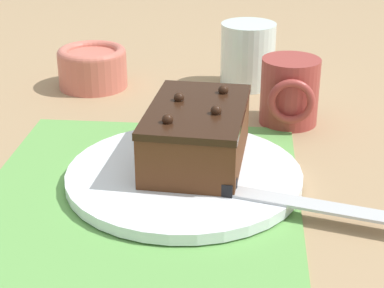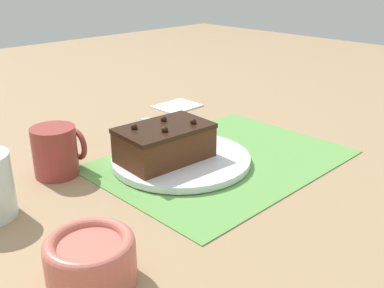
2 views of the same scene
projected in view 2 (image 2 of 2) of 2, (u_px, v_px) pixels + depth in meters
The scene contains 8 objects.
ground_plane at pixel (222, 161), 0.86m from camera, with size 3.00×3.00×0.00m, color #9E7F5B.
placemat_woven at pixel (222, 160), 0.86m from camera, with size 0.46×0.34×0.00m, color #609E4C.
cake_plate at pixel (181, 159), 0.84m from camera, with size 0.26×0.26×0.01m.
chocolate_cake at pixel (165, 142), 0.82m from camera, with size 0.17×0.12×0.07m.
serving_knife at pixel (178, 139), 0.91m from camera, with size 0.08×0.24×0.01m.
small_bowl at pixel (91, 260), 0.52m from camera, with size 0.11×0.11×0.06m.
coffee_mug at pixel (56, 151), 0.79m from camera, with size 0.09×0.08×0.09m.
folded_napkin at pixel (177, 106), 1.18m from camera, with size 0.11×0.09×0.01m, color white.
Camera 2 is at (-0.59, -0.52, 0.35)m, focal length 42.00 mm.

